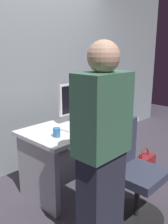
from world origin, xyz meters
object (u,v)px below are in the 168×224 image
object	(u,v)px
person_at_desk	(102,154)
cell_phone	(115,117)
cup_near_keyboard	(57,132)
book_stack	(100,110)
keyboard	(79,126)
desk	(81,143)
office_chair	(133,175)
monitor	(77,99)
handbag	(144,166)
mouse	(98,120)

from	to	relation	value
person_at_desk	cell_phone	distance (m)	1.35
cup_near_keyboard	book_stack	size ratio (longest dim) A/B	0.40
keyboard	desk	bearing A→B (deg)	30.30
desk	office_chair	world-z (taller)	office_chair
office_chair	monitor	size ratio (longest dim) A/B	1.74
cup_near_keyboard	handbag	distance (m)	1.34
office_chair	book_stack	distance (m)	1.15
person_at_desk	monitor	distance (m)	1.24
desk	monitor	world-z (taller)	monitor
person_at_desk	cup_near_keyboard	bearing A→B (deg)	75.45
handbag	monitor	bearing A→B (deg)	132.62
book_stack	handbag	distance (m)	0.91
desk	cell_phone	size ratio (longest dim) A/B	9.57
office_chair	person_at_desk	distance (m)	0.69
office_chair	monitor	xyz separation A→B (m)	(0.19, 0.93, 0.57)
person_at_desk	cell_phone	size ratio (longest dim) A/B	11.38
monitor	cup_near_keyboard	xyz separation A→B (m)	(-0.55, -0.26, -0.21)
monitor	handbag	xyz separation A→B (m)	(0.57, -0.62, -0.86)
office_chair	cell_phone	size ratio (longest dim) A/B	6.53
cup_near_keyboard	desk	bearing A→B (deg)	14.80
keyboard	cell_phone	xyz separation A→B (m)	(0.59, -0.07, -0.01)
handbag	book_stack	bearing A→B (deg)	105.21
desk	office_chair	xyz separation A→B (m)	(-0.11, -0.79, -0.08)
desk	keyboard	distance (m)	0.27
cup_near_keyboard	book_stack	distance (m)	0.99
keyboard	book_stack	size ratio (longest dim) A/B	1.91
cup_near_keyboard	book_stack	bearing A→B (deg)	14.22
mouse	handbag	distance (m)	0.86
office_chair	mouse	xyz separation A→B (m)	(0.34, 0.72, 0.33)
monitor	book_stack	size ratio (longest dim) A/B	2.39
book_stack	cup_near_keyboard	bearing A→B (deg)	-165.78
cup_near_keyboard	cell_phone	distance (m)	0.96
office_chair	keyboard	world-z (taller)	office_chair
cell_phone	cup_near_keyboard	bearing A→B (deg)	176.43
monitor	mouse	xyz separation A→B (m)	(0.15, -0.21, -0.24)
office_chair	cell_phone	world-z (taller)	office_chair
book_stack	handbag	world-z (taller)	book_stack
desk	handbag	distance (m)	0.89
monitor	mouse	world-z (taller)	monitor
monitor	mouse	size ratio (longest dim) A/B	5.40
cell_phone	handbag	xyz separation A→B (m)	(0.16, -0.35, -0.61)
monitor	cell_phone	distance (m)	0.55
desk	mouse	bearing A→B (deg)	-17.12
cup_near_keyboard	monitor	bearing A→B (deg)	25.56
book_stack	cell_phone	bearing A→B (deg)	-89.62
office_chair	book_stack	size ratio (longest dim) A/B	4.17
keyboard	cup_near_keyboard	distance (m)	0.37
monitor	handbag	bearing A→B (deg)	-47.38
cell_phone	keyboard	bearing A→B (deg)	170.17
mouse	desk	bearing A→B (deg)	162.88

